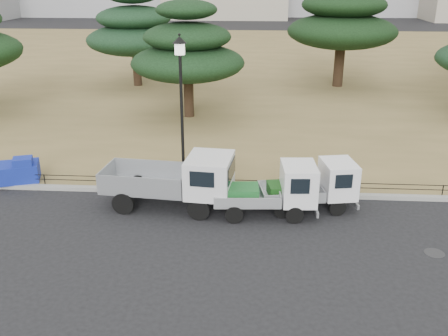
# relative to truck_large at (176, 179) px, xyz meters

# --- Properties ---
(ground) EXTENTS (220.00, 220.00, 0.00)m
(ground) POSITION_rel_truck_large_xyz_m (1.64, -1.40, -1.09)
(ground) COLOR black
(lawn) EXTENTS (120.00, 56.00, 0.15)m
(lawn) POSITION_rel_truck_large_xyz_m (1.64, 29.20, -1.02)
(lawn) COLOR olive
(lawn) RESTS_ON ground
(curb) EXTENTS (120.00, 0.25, 0.16)m
(curb) POSITION_rel_truck_large_xyz_m (1.64, 1.20, -1.01)
(curb) COLOR gray
(curb) RESTS_ON ground
(truck_large) EXTENTS (4.67, 2.21, 1.97)m
(truck_large) POSITION_rel_truck_large_xyz_m (0.00, 0.00, 0.00)
(truck_large) COLOR black
(truck_large) RESTS_ON ground
(truck_kei_front) EXTENTS (3.50, 1.68, 1.81)m
(truck_kei_front) POSITION_rel_truck_large_xyz_m (3.39, -0.33, -0.20)
(truck_kei_front) COLOR black
(truck_kei_front) RESTS_ON ground
(truck_kei_rear) EXTENTS (3.45, 1.91, 1.71)m
(truck_kei_rear) POSITION_rel_truck_large_xyz_m (4.85, 0.23, -0.24)
(truck_kei_rear) COLOR black
(truck_kei_rear) RESTS_ON ground
(street_lamp) EXTENTS (0.50, 0.50, 5.61)m
(street_lamp) POSITION_rel_truck_large_xyz_m (0.05, 1.50, 2.85)
(street_lamp) COLOR black
(street_lamp) RESTS_ON lawn
(pipe_fence) EXTENTS (38.00, 0.04, 0.40)m
(pipe_fence) POSITION_rel_truck_large_xyz_m (1.64, 1.35, -0.66)
(pipe_fence) COLOR black
(pipe_fence) RESTS_ON lawn
(tarp_pile) EXTENTS (1.79, 1.54, 1.00)m
(tarp_pile) POSITION_rel_truck_large_xyz_m (-6.47, 1.64, -0.54)
(tarp_pile) COLOR #1529AA
(tarp_pile) RESTS_ON lawn
(manhole) EXTENTS (0.60, 0.60, 0.01)m
(manhole) POSITION_rel_truck_large_xyz_m (8.14, -2.60, -1.09)
(manhole) COLOR #2D2D30
(manhole) RESTS_ON ground
(pine_west_near) EXTENTS (6.78, 6.78, 6.78)m
(pine_west_near) POSITION_rel_truck_large_xyz_m (-5.91, 19.53, 2.97)
(pine_west_near) COLOR black
(pine_west_near) RESTS_ON lawn
(pine_center_left) EXTENTS (6.24, 6.24, 6.34)m
(pine_center_left) POSITION_rel_truck_large_xyz_m (-1.09, 11.47, 2.72)
(pine_center_left) COLOR black
(pine_center_left) RESTS_ON lawn
(pine_center_right) EXTENTS (7.55, 7.55, 8.01)m
(pine_center_right) POSITION_rel_truck_large_xyz_m (8.50, 20.26, 3.69)
(pine_center_right) COLOR black
(pine_center_right) RESTS_ON lawn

